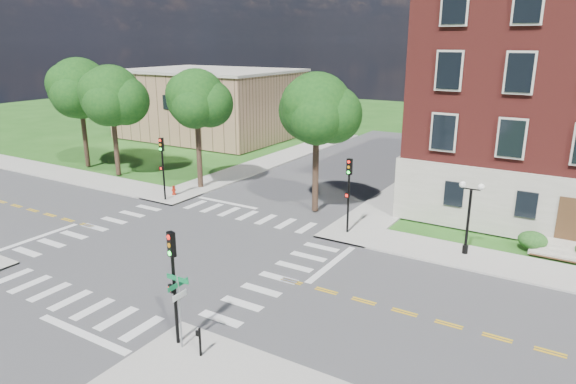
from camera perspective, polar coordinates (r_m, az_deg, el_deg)
The scene contains 19 objects.
ground at distance 31.25m, azimuth -12.36°, elevation -6.30°, with size 160.00×160.00×0.00m, color #225217.
road_ew at distance 31.25m, azimuth -12.36°, elevation -6.29°, with size 90.00×12.00×0.01m, color #3D3D3F.
road_ns at distance 31.25m, azimuth -12.36°, elevation -6.28°, with size 12.00×90.00×0.01m, color #3D3D3F.
sidewalk_ne at distance 38.15m, azimuth 22.33°, elevation -2.86°, with size 34.00×34.00×0.12m.
sidewalk_nw at distance 52.00m, azimuth -13.12°, elevation 2.92°, with size 34.00×34.00×0.12m.
crosswalk_east at distance 27.13m, azimuth -1.07°, elevation -9.54°, with size 2.20×10.20×0.02m, color silver, non-canonical shape.
stop_bar_east at distance 28.79m, azimuth 4.89°, elevation -7.99°, with size 0.40×5.50×0.00m, color silver.
secondary_building at distance 66.35m, azimuth -8.65°, elevation 9.75°, with size 20.40×15.40×8.30m.
tree_a at distance 52.60m, azimuth -22.17°, elevation 10.60°, with size 5.66×5.66×10.30m.
tree_b at distance 48.13m, azimuth -19.06°, elevation 10.05°, with size 5.34×5.34×9.79m.
tree_c at distance 42.18m, azimuth -10.16°, elevation 10.14°, with size 4.72×4.72×9.69m.
tree_d at distance 35.45m, azimuth 3.19°, elevation 9.21°, with size 4.93×4.93×9.80m.
traffic_signal_se at distance 20.71m, azimuth -12.64°, elevation -8.86°, with size 0.37×0.44×4.80m.
traffic_signal_ne at distance 32.18m, azimuth 6.76°, elevation 0.67°, with size 0.36×0.42×4.80m.
traffic_signal_nw at distance 39.88m, azimuth -13.78°, elevation 3.41°, with size 0.37×0.43×4.80m.
twin_lamp_west at distance 30.66m, azimuth 19.45°, elevation -2.30°, with size 1.36×0.36×4.23m.
street_sign_pole at distance 20.78m, azimuth -12.02°, elevation -11.43°, with size 1.10×1.10×3.10m.
push_button_post at distance 20.87m, azimuth -9.79°, elevation -15.97°, with size 0.14×0.21×1.20m.
fire_hydrant at distance 41.64m, azimuth -12.57°, elevation 0.16°, with size 0.35×0.35×0.75m.
Camera 1 is at (20.29, -20.55, 11.93)m, focal length 32.00 mm.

